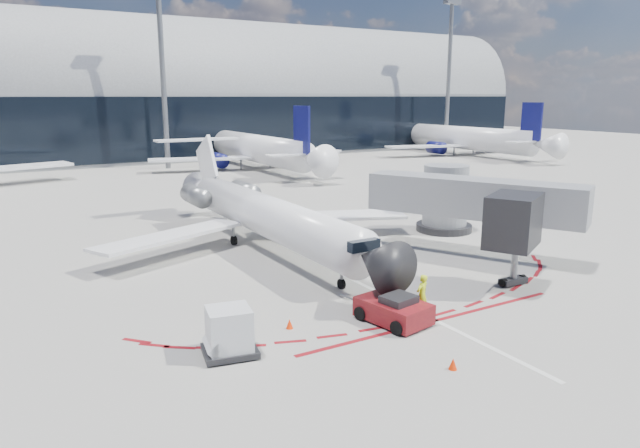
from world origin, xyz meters
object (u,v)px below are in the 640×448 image
regional_jet (261,213)px  uld_container (229,332)px  pushback_tug (394,310)px  ramp_worker (422,295)px

regional_jet → uld_container: (-7.75, -14.06, -1.32)m
regional_jet → pushback_tug: (-0.39, -14.60, -1.68)m
regional_jet → pushback_tug: size_ratio=5.35×
uld_container → regional_jet: bearing=71.8°
pushback_tug → uld_container: 7.39m
regional_jet → ramp_worker: regional_jet is taller
regional_jet → ramp_worker: (1.21, -14.56, -1.31)m
regional_jet → ramp_worker: 14.67m
pushback_tug → regional_jet: bearing=77.7°
regional_jet → uld_container: regional_jet is taller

